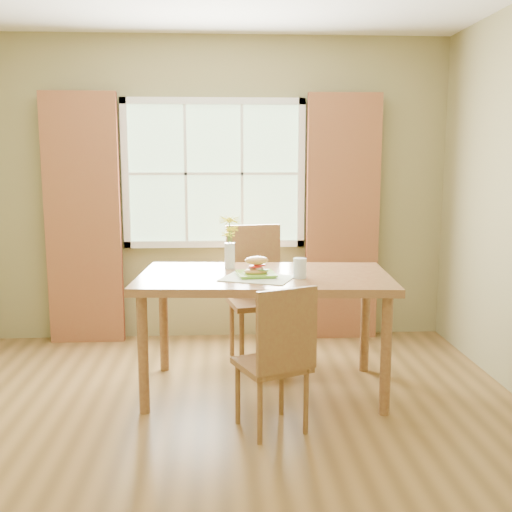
{
  "coord_description": "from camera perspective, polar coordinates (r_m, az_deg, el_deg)",
  "views": [
    {
      "loc": [
        0.07,
        -3.52,
        1.64
      ],
      "look_at": [
        0.3,
        0.49,
        0.98
      ],
      "focal_mm": 42.0,
      "sensor_mm": 36.0,
      "label": 1
    }
  ],
  "objects": [
    {
      "name": "chair_near",
      "position": [
        3.57,
        2.08,
        -9.28
      ],
      "size": [
        0.5,
        0.5,
        0.91
      ],
      "rotation": [
        0.0,
        0.0,
        0.4
      ],
      "color": "brown",
      "rests_on": "room"
    },
    {
      "name": "plate",
      "position": [
        4.07,
        0.01,
        -1.81
      ],
      "size": [
        0.28,
        0.28,
        0.01
      ],
      "primitive_type": "cube",
      "rotation": [
        0.0,
        0.0,
        0.12
      ],
      "color": "#71B32C",
      "rests_on": "placemat"
    },
    {
      "name": "placemat",
      "position": [
        4.0,
        0.11,
        -2.14
      ],
      "size": [
        0.54,
        0.47,
        0.01
      ],
      "primitive_type": "cube",
      "rotation": [
        0.0,
        0.0,
        -0.38
      ],
      "color": "#E5EBC7",
      "rests_on": "dining_table"
    },
    {
      "name": "room",
      "position": [
        3.54,
        -4.39,
        4.59
      ],
      "size": [
        4.24,
        3.84,
        2.74
      ],
      "color": "brown",
      "rests_on": "ground"
    },
    {
      "name": "window",
      "position": [
        5.4,
        -4.02,
        7.83
      ],
      "size": [
        1.62,
        0.06,
        1.32
      ],
      "color": "#A7D19E",
      "rests_on": "room"
    },
    {
      "name": "chair_far",
      "position": [
        4.89,
        -0.01,
        -2.92
      ],
      "size": [
        0.54,
        0.54,
        1.1
      ],
      "rotation": [
        0.0,
        0.0,
        0.19
      ],
      "color": "brown",
      "rests_on": "room"
    },
    {
      "name": "flower_vase",
      "position": [
        4.33,
        -2.52,
        1.83
      ],
      "size": [
        0.16,
        0.16,
        0.39
      ],
      "color": "silver",
      "rests_on": "dining_table"
    },
    {
      "name": "water_glass",
      "position": [
        4.02,
        4.19,
        -1.21
      ],
      "size": [
        0.09,
        0.09,
        0.13
      ],
      "color": "silver",
      "rests_on": "dining_table"
    },
    {
      "name": "dining_table",
      "position": [
        4.17,
        0.8,
        -2.93
      ],
      "size": [
        1.79,
        1.09,
        0.84
      ],
      "rotation": [
        0.0,
        0.0,
        -0.07
      ],
      "color": "olive",
      "rests_on": "room"
    },
    {
      "name": "curtain_left",
      "position": [
        5.47,
        -16.15,
        3.3
      ],
      "size": [
        0.65,
        0.08,
        2.2
      ],
      "primitive_type": "cube",
      "color": "maroon",
      "rests_on": "room"
    },
    {
      "name": "curtain_right",
      "position": [
        5.44,
        8.24,
        3.54
      ],
      "size": [
        0.65,
        0.08,
        2.2
      ],
      "primitive_type": "cube",
      "color": "maroon",
      "rests_on": "room"
    },
    {
      "name": "croissant_sandwich",
      "position": [
        4.04,
        0.03,
        -0.92
      ],
      "size": [
        0.19,
        0.15,
        0.13
      ],
      "rotation": [
        0.0,
        0.0,
        0.23
      ],
      "color": "#E7B44E",
      "rests_on": "plate"
    }
  ]
}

